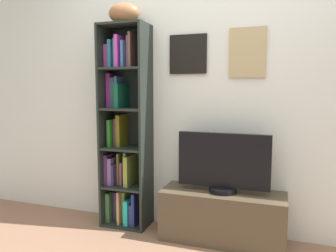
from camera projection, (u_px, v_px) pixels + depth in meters
The scene contains 5 objects.
back_wall at pixel (210, 93), 2.78m from camera, with size 4.80×0.08×2.39m.
bookshelf at pixel (124, 134), 2.93m from camera, with size 0.42×0.29×1.78m.
football at pixel (124, 13), 2.77m from camera, with size 0.27×0.17×0.17m, color #915D38.
tv_stand at pixel (222, 216), 2.64m from camera, with size 0.99×0.36×0.41m.
television at pixel (223, 163), 2.59m from camera, with size 0.73×0.22×0.48m.
Camera 1 is at (0.58, -1.63, 1.24)m, focal length 34.86 mm.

